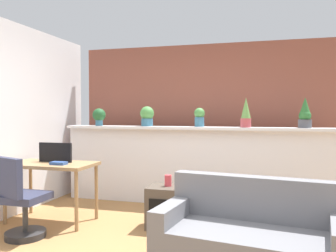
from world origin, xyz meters
name	(u,v)px	position (x,y,z in m)	size (l,w,h in m)	color
divider_wall	(196,167)	(0.00, 2.00, 0.57)	(4.13, 0.16, 1.14)	silver
plant_shelf	(196,128)	(0.00, 1.96, 1.16)	(4.13, 0.30, 0.04)	silver
brick_wall_behind	(203,121)	(0.00, 2.60, 1.25)	(4.13, 0.10, 2.50)	brown
potted_plant_0	(99,116)	(-1.55, 1.93, 1.34)	(0.21, 0.21, 0.27)	#386B84
potted_plant_1	(147,116)	(-0.77, 2.00, 1.34)	(0.22, 0.22, 0.30)	#386B84
potted_plant_2	(199,117)	(0.05, 2.00, 1.33)	(0.16, 0.16, 0.28)	#386B84
potted_plant_3	(246,113)	(0.72, 1.92, 1.38)	(0.15, 0.15, 0.42)	#B7474C
potted_plant_4	(305,114)	(1.51, 1.99, 1.36)	(0.18, 0.18, 0.42)	#4C4C51
desk	(51,169)	(-1.62, 0.74, 0.67)	(1.10, 0.60, 0.75)	#99754C
tv_monitor	(55,152)	(-1.62, 0.82, 0.88)	(0.46, 0.04, 0.25)	black
office_chair	(20,204)	(-1.58, 0.09, 0.39)	(0.50, 0.51, 0.91)	#262628
side_cube_shelf	(165,207)	(-0.16, 0.89, 0.25)	(0.40, 0.41, 0.50)	#4C4238
vase_on_shelf	(168,180)	(-0.14, 0.92, 0.57)	(0.08, 0.08, 0.14)	#CC3D47
book_on_desk	(59,163)	(-1.44, 0.62, 0.77)	(0.19, 0.11, 0.04)	#2D4C8C
couch	(250,241)	(0.88, -0.08, 0.28)	(1.65, 0.98, 0.80)	slate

